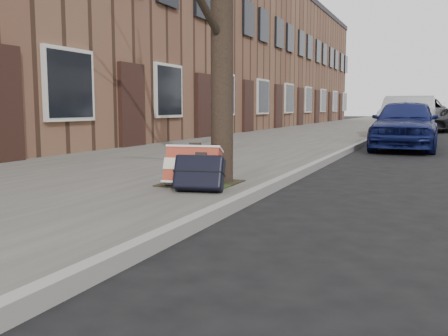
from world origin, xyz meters
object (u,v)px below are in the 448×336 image
at_px(suitcase_red, 193,167).
at_px(car_near_mid, 408,118).
at_px(suitcase_navy, 199,173).
at_px(car_near_front, 405,124).

relative_size(suitcase_red, car_near_mid, 0.14).
bearing_deg(suitcase_navy, car_near_mid, 72.23).
xyz_separation_m(suitcase_red, suitcase_navy, (0.20, -0.24, -0.03)).
bearing_deg(car_near_front, suitcase_navy, -100.81).
relative_size(suitcase_red, car_near_front, 0.17).
xyz_separation_m(suitcase_red, car_near_mid, (1.68, 12.57, 0.36)).
distance_m(suitcase_red, car_near_mid, 12.69).
height_order(suitcase_navy, car_near_mid, car_near_mid).
distance_m(suitcase_red, suitcase_navy, 0.31).
bearing_deg(car_near_mid, suitcase_red, -96.17).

